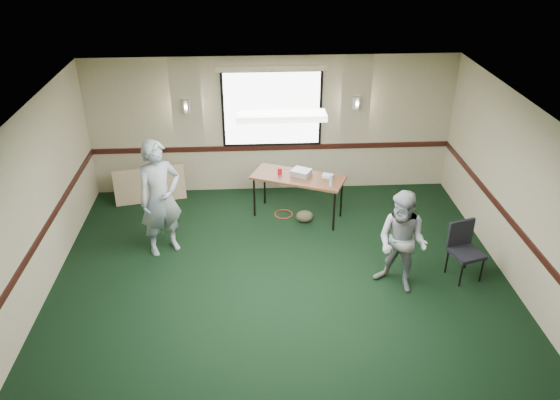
{
  "coord_description": "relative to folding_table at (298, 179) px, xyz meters",
  "views": [
    {
      "loc": [
        -0.41,
        -5.88,
        5.16
      ],
      "look_at": [
        0.0,
        1.3,
        1.2
      ],
      "focal_mm": 35.0,
      "sensor_mm": 36.0,
      "label": 1
    }
  ],
  "objects": [
    {
      "name": "ground",
      "position": [
        -0.41,
        -2.85,
        -0.76
      ],
      "size": [
        8.0,
        8.0,
        0.0
      ],
      "primitive_type": "plane",
      "color": "black",
      "rests_on": "ground"
    },
    {
      "name": "room_shell",
      "position": [
        -0.41,
        -0.72,
        0.82
      ],
      "size": [
        8.0,
        8.02,
        8.0
      ],
      "color": "tan",
      "rests_on": "ground"
    },
    {
      "name": "folding_table",
      "position": [
        0.0,
        0.0,
        0.0
      ],
      "size": [
        1.76,
        1.24,
        0.82
      ],
      "rotation": [
        0.0,
        0.0,
        -0.4
      ],
      "color": "#552B18",
      "rests_on": "ground"
    },
    {
      "name": "projector",
      "position": [
        0.06,
        0.05,
        0.11
      ],
      "size": [
        0.41,
        0.39,
        0.11
      ],
      "primitive_type": "cube",
      "rotation": [
        0.0,
        0.0,
        -0.52
      ],
      "color": "#9999A2",
      "rests_on": "folding_table"
    },
    {
      "name": "game_console",
      "position": [
        0.52,
        -0.05,
        0.08
      ],
      "size": [
        0.23,
        0.21,
        0.05
      ],
      "primitive_type": "cube",
      "rotation": [
        0.0,
        0.0,
        -0.36
      ],
      "color": "silver",
      "rests_on": "folding_table"
    },
    {
      "name": "red_cup",
      "position": [
        -0.32,
        0.13,
        0.12
      ],
      "size": [
        0.08,
        0.08,
        0.12
      ],
      "primitive_type": "cylinder",
      "color": "#B60C14",
      "rests_on": "folding_table"
    },
    {
      "name": "water_bottle",
      "position": [
        0.53,
        -0.4,
        0.16
      ],
      "size": [
        0.06,
        0.06,
        0.21
      ],
      "primitive_type": "cylinder",
      "color": "#80B9D2",
      "rests_on": "folding_table"
    },
    {
      "name": "duffel_bag",
      "position": [
        0.11,
        -0.21,
        -0.65
      ],
      "size": [
        0.33,
        0.26,
        0.22
      ],
      "primitive_type": "ellipsoid",
      "rotation": [
        0.0,
        0.0,
        0.07
      ],
      "color": "#423F25",
      "rests_on": "ground"
    },
    {
      "name": "cable_coil",
      "position": [
        -0.25,
        0.06,
        -0.75
      ],
      "size": [
        0.44,
        0.44,
        0.02
      ],
      "primitive_type": "torus",
      "rotation": [
        0.0,
        0.0,
        0.37
      ],
      "color": "red",
      "rests_on": "ground"
    },
    {
      "name": "folded_table",
      "position": [
        -2.8,
        0.75,
        -0.41
      ],
      "size": [
        1.36,
        0.47,
        0.69
      ],
      "primitive_type": "cube",
      "rotation": [
        -0.21,
        0.0,
        0.2
      ],
      "color": "tan",
      "rests_on": "ground"
    },
    {
      "name": "conference_chair",
      "position": [
        2.38,
        -1.93,
        -0.23
      ],
      "size": [
        0.55,
        0.56,
        0.9
      ],
      "rotation": [
        0.0,
        0.0,
        0.28
      ],
      "color": "black",
      "rests_on": "ground"
    },
    {
      "name": "person_left",
      "position": [
        -2.3,
        -0.99,
        0.23
      ],
      "size": [
        0.86,
        0.77,
        1.97
      ],
      "primitive_type": "imported",
      "rotation": [
        0.0,
        0.0,
        0.55
      ],
      "color": "#38577D",
      "rests_on": "ground"
    },
    {
      "name": "person_right",
      "position": [
        1.32,
        -2.2,
        0.04
      ],
      "size": [
        0.99,
        0.96,
        1.6
      ],
      "primitive_type": "imported",
      "rotation": [
        0.0,
        0.0,
        -0.69
      ],
      "color": "#7C96C2",
      "rests_on": "ground"
    }
  ]
}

